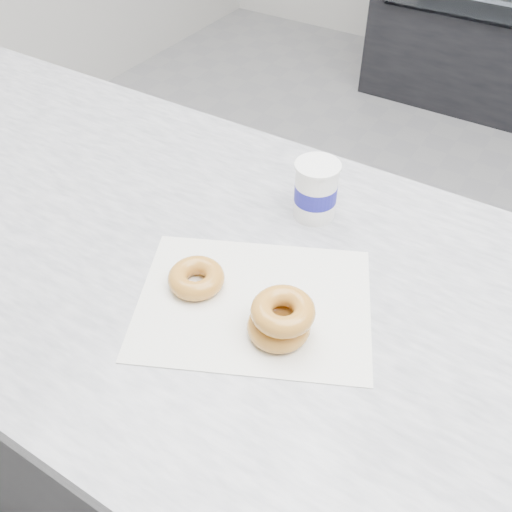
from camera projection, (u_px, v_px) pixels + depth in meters
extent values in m
plane|color=gray|center=(480.00, 424.00, 1.70)|extent=(5.00, 5.00, 0.00)
cube|color=white|center=(254.00, 303.00, 0.84)|extent=(0.42, 0.38, 0.00)
torus|color=gold|center=(196.00, 278.00, 0.85)|extent=(0.09, 0.09, 0.03)
torus|color=gold|center=(279.00, 326.00, 0.78)|extent=(0.09, 0.09, 0.03)
torus|color=gold|center=(283.00, 311.00, 0.76)|extent=(0.09, 0.09, 0.03)
cylinder|color=white|center=(316.00, 190.00, 0.96)|extent=(0.08, 0.08, 0.10)
cylinder|color=white|center=(318.00, 166.00, 0.92)|extent=(0.08, 0.08, 0.01)
cylinder|color=navy|center=(316.00, 192.00, 0.96)|extent=(0.09, 0.09, 0.03)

